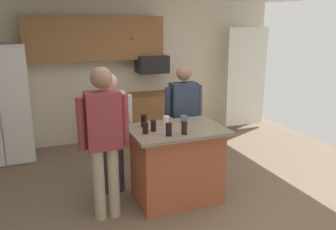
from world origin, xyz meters
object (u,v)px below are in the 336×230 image
object	(u,v)px
mug_ceramic_white	(166,120)
glass_short_whisky	(184,128)
mug_blue_stoneware	(184,119)
person_guest_left	(104,134)
refrigerator	(1,104)
person_elder_center	(111,126)
person_host_foreground	(183,113)
glass_pilsner	(153,126)
glass_dark_ale	(169,129)
glass_stout_tall	(144,121)
tumbler_amber	(145,128)
kitchen_island	(177,164)
microwave_over_range	(152,64)

from	to	relation	value
mug_ceramic_white	glass_short_whisky	bearing A→B (deg)	-84.69
mug_ceramic_white	mug_blue_stoneware	distance (m)	0.24
person_guest_left	refrigerator	bearing A→B (deg)	109.62
person_elder_center	glass_short_whisky	xyz separation A→B (m)	(0.70, -0.74, 0.11)
refrigerator	person_guest_left	size ratio (longest dim) A/B	1.07
person_host_foreground	refrigerator	bearing A→B (deg)	-92.41
person_guest_left	glass_pilsner	size ratio (longest dim) A/B	13.24
person_host_foreground	glass_short_whisky	xyz separation A→B (m)	(-0.40, -0.94, 0.10)
mug_ceramic_white	glass_pilsner	bearing A→B (deg)	-138.60
mug_ceramic_white	glass_dark_ale	size ratio (longest dim) A/B	0.80
mug_ceramic_white	person_elder_center	bearing A→B (deg)	157.42
person_guest_left	glass_short_whisky	size ratio (longest dim) A/B	11.57
glass_pilsner	glass_stout_tall	bearing A→B (deg)	103.92
glass_dark_ale	tumbler_amber	size ratio (longest dim) A/B	1.16
refrigerator	person_host_foreground	xyz separation A→B (m)	(2.50, -1.56, -0.01)
glass_short_whisky	glass_dark_ale	size ratio (longest dim) A/B	1.02
kitchen_island	person_guest_left	size ratio (longest dim) A/B	0.66
person_host_foreground	glass_short_whisky	size ratio (longest dim) A/B	10.63
refrigerator	kitchen_island	bearing A→B (deg)	-46.94
person_guest_left	mug_ceramic_white	world-z (taller)	person_guest_left
kitchen_island	person_host_foreground	size ratio (longest dim) A/B	0.71
kitchen_island	person_host_foreground	world-z (taller)	person_host_foreground
refrigerator	mug_ceramic_white	xyz separation A→B (m)	(2.05, -2.04, 0.06)
refrigerator	mug_blue_stoneware	world-z (taller)	refrigerator
person_elder_center	glass_short_whisky	world-z (taller)	person_elder_center
glass_pilsner	tumbler_amber	bearing A→B (deg)	-154.87
refrigerator	glass_stout_tall	bearing A→B (deg)	-49.45
mug_ceramic_white	glass_dark_ale	world-z (taller)	glass_dark_ale
person_host_foreground	glass_dark_ale	world-z (taller)	person_host_foreground
kitchen_island	person_guest_left	bearing A→B (deg)	-173.01
glass_dark_ale	person_elder_center	bearing A→B (deg)	125.21
microwave_over_range	glass_short_whisky	world-z (taller)	microwave_over_range
person_guest_left	microwave_over_range	bearing A→B (deg)	53.41
mug_ceramic_white	mug_blue_stoneware	bearing A→B (deg)	-4.31
person_host_foreground	glass_stout_tall	size ratio (longest dim) A/B	10.88
kitchen_island	mug_ceramic_white	distance (m)	0.57
glass_short_whisky	glass_stout_tall	xyz separation A→B (m)	(-0.35, 0.46, -0.00)
glass_stout_tall	glass_short_whisky	bearing A→B (deg)	-52.78
person_guest_left	mug_blue_stoneware	xyz separation A→B (m)	(1.10, 0.31, -0.03)
person_host_foreground	glass_pilsner	distance (m)	0.99
microwave_over_range	tumbler_amber	size ratio (longest dim) A/B	4.31
microwave_over_range	person_guest_left	size ratio (longest dim) A/B	0.32
glass_short_whisky	tumbler_amber	xyz separation A→B (m)	(-0.41, 0.19, -0.01)
glass_dark_ale	glass_pilsner	distance (m)	0.25
microwave_over_range	mug_ceramic_white	world-z (taller)	microwave_over_range
refrigerator	mug_ceramic_white	distance (m)	2.89
kitchen_island	glass_stout_tall	size ratio (longest dim) A/B	7.77
glass_stout_tall	glass_pilsner	world-z (taller)	glass_stout_tall
kitchen_island	person_elder_center	xyz separation A→B (m)	(-0.71, 0.49, 0.44)
glass_short_whisky	mug_blue_stoneware	bearing A→B (deg)	66.84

